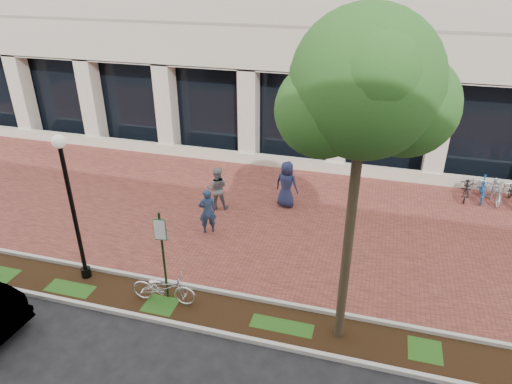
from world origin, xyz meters
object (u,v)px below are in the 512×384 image
(street_tree, at_px, (367,94))
(bike_rack_cluster, at_px, (505,192))
(pedestrian_left, at_px, (207,211))
(bollard, at_px, (493,189))
(pedestrian_mid, at_px, (217,188))
(pedestrian_right, at_px, (287,184))
(lamppost, at_px, (71,202))
(parking_sign, at_px, (162,246))
(locked_bicycle, at_px, (164,288))

(street_tree, distance_m, bike_rack_cluster, 11.60)
(pedestrian_left, height_order, bollard, pedestrian_left)
(pedestrian_mid, distance_m, pedestrian_right, 2.57)
(pedestrian_left, relative_size, pedestrian_mid, 0.99)
(pedestrian_mid, xyz_separation_m, bike_rack_cluster, (10.40, 3.40, -0.37))
(lamppost, relative_size, pedestrian_left, 2.72)
(parking_sign, xyz_separation_m, bike_rack_cluster, (9.99, 8.57, -1.23))
(locked_bicycle, distance_m, bike_rack_cluster, 13.28)
(parking_sign, height_order, street_tree, street_tree)
(pedestrian_left, distance_m, bollard, 11.01)
(pedestrian_right, bearing_deg, locked_bicycle, 84.79)
(parking_sign, distance_m, bollard, 12.97)
(street_tree, height_order, bollard, street_tree)
(pedestrian_right, relative_size, bollard, 1.90)
(street_tree, relative_size, pedestrian_left, 4.76)
(parking_sign, distance_m, pedestrian_left, 3.60)
(bollard, distance_m, bike_rack_cluster, 0.42)
(parking_sign, bearing_deg, pedestrian_right, 65.00)
(lamppost, distance_m, pedestrian_mid, 5.73)
(lamppost, xyz_separation_m, pedestrian_right, (4.71, 5.84, -1.59))
(bike_rack_cluster, bearing_deg, street_tree, -116.25)
(lamppost, relative_size, pedestrian_mid, 2.70)
(pedestrian_left, bearing_deg, parking_sign, 60.03)
(pedestrian_left, distance_m, pedestrian_mid, 1.71)
(parking_sign, xyz_separation_m, bollard, (9.58, 8.66, -1.20))
(pedestrian_left, distance_m, pedestrian_right, 3.34)
(locked_bicycle, height_order, pedestrian_right, pedestrian_right)
(street_tree, bearing_deg, bollard, 61.21)
(locked_bicycle, distance_m, pedestrian_left, 3.70)
(pedestrian_mid, xyz_separation_m, bollard, (9.99, 3.49, -0.34))
(locked_bicycle, bearing_deg, pedestrian_mid, 0.34)
(pedestrian_left, bearing_deg, bollard, 175.79)
(pedestrian_mid, bearing_deg, bike_rack_cluster, -178.67)
(parking_sign, height_order, lamppost, lamppost)
(bollard, relative_size, bike_rack_cluster, 0.27)
(pedestrian_left, bearing_deg, street_tree, 111.34)
(street_tree, height_order, pedestrian_right, street_tree)
(pedestrian_right, distance_m, bollard, 8.02)
(lamppost, bearing_deg, bike_rack_cluster, 33.46)
(lamppost, relative_size, street_tree, 0.57)
(pedestrian_mid, bearing_deg, parking_sign, 77.76)
(street_tree, bearing_deg, pedestrian_left, 143.60)
(lamppost, height_order, pedestrian_mid, lamppost)
(pedestrian_mid, bearing_deg, lamppost, 48.59)
(lamppost, xyz_separation_m, pedestrian_mid, (2.28, 4.98, -1.67))
(pedestrian_right, bearing_deg, pedestrian_mid, 32.14)
(locked_bicycle, distance_m, pedestrian_right, 6.56)
(street_tree, height_order, bike_rack_cluster, street_tree)
(pedestrian_left, height_order, bike_rack_cluster, pedestrian_left)
(pedestrian_right, relative_size, bike_rack_cluster, 0.52)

